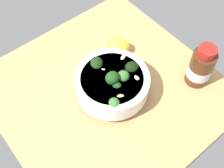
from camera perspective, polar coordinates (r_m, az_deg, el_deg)
name	(u,v)px	position (r cm, az deg, el deg)	size (l,w,h in cm)	color
ground_plane	(106,93)	(79.94, -1.11, -1.81)	(56.99, 56.99, 4.12)	tan
bowl_of_broccoli	(112,83)	(73.89, 0.07, 0.21)	(19.33, 19.33, 10.16)	white
lemon_wedge	(118,46)	(84.51, 1.25, 7.58)	(6.73, 5.22, 4.75)	yellow
bottle_tall	(201,67)	(78.92, 17.23, 3.22)	(6.42, 6.42, 13.07)	#472814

